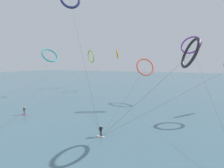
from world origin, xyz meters
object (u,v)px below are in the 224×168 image
Objects in this scene: kite_coral at (145,67)px; kite_charcoal at (190,53)px; kite_lime at (91,57)px; kite_amber at (117,54)px; surfer_magenta at (24,111)px; surfer_ivory at (101,132)px; kite_violet at (191,45)px; kite_teal at (50,55)px.

kite_charcoal is (7.93, -12.79, 2.10)m from kite_coral.
kite_amber is at bearing -156.98° from kite_lime.
surfer_magenta is 39.20m from kite_amber.
kite_charcoal reaches higher than surfer_ivory.
kite_violet reaches higher than kite_charcoal.
kite_teal is at bearing -127.54° from kite_charcoal.
surfer_magenta is at bearing 15.12° from surfer_ivory.
surfer_magenta is at bearing -133.20° from kite_teal.
kite_coral is 0.36× the size of kite_lime.
surfer_magenta is 0.03× the size of kite_amber.
kite_amber is 0.98× the size of kite_lime.
kite_violet reaches higher than kite_coral.
kite_teal is (-3.88, -20.39, -0.51)m from kite_lime.
surfer_ivory is 19.19m from surfer_magenta.
kite_lime is (-5.71, 38.23, 13.05)m from surfer_magenta.
kite_violet reaches higher than kite_lime.
surfer_ivory is 1.00× the size of surfer_magenta.
surfer_ivory is 36.17m from kite_violet.
kite_lime is at bearing 56.69° from kite_amber.
kite_charcoal is at bearing -170.37° from kite_amber.
kite_amber reaches higher than kite_teal.
surfer_ivory is at bearing -89.74° from kite_violet.
surfer_ivory is 16.43m from kite_charcoal.
kite_amber is 3.70× the size of kite_charcoal.
kite_violet is 1.99× the size of kite_coral.
kite_teal reaches higher than surfer_ivory.
surfer_magenta is 0.09× the size of kite_coral.
kite_coral is at bearing -104.09° from kite_violet.
kite_violet is at bearing -163.41° from kite_lime.
kite_violet reaches higher than surfer_magenta.
kite_lime is at bearing -150.88° from kite_charcoal.
surfer_ivory is at bearing -107.06° from kite_teal.
kite_violet reaches higher than kite_teal.
kite_coral is at bearing -163.56° from kite_charcoal.
kite_teal reaches higher than surfer_magenta.
kite_lime is 3.76× the size of kite_charcoal.
kite_coral is 26.55m from kite_amber.
kite_amber is at bearing 122.43° from surfer_magenta.
kite_lime is at bearing 7.79° from kite_teal.
surfer_ivory is at bearing -136.14° from kite_coral.
kite_lime reaches higher than kite_charcoal.
kite_violet is at bearing 84.04° from surfer_magenta.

